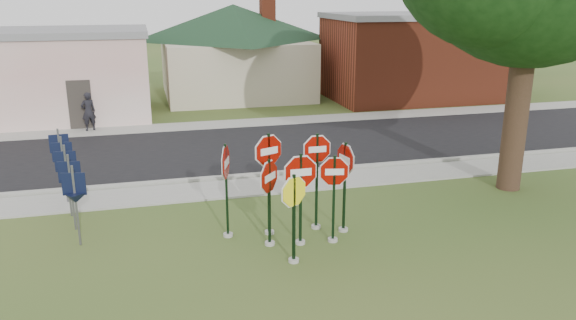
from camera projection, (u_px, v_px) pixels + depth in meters
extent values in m
plane|color=#355620|center=(309.00, 267.00, 12.40)|extent=(120.00, 120.00, 0.00)
cube|color=gray|center=(259.00, 186.00, 17.50)|extent=(60.00, 1.60, 0.06)
cube|color=black|center=(235.00, 149.00, 21.67)|extent=(60.00, 7.00, 0.04)
cube|color=gray|center=(220.00, 125.00, 25.66)|extent=(60.00, 1.60, 0.06)
cube|color=gray|center=(252.00, 175.00, 18.41)|extent=(60.00, 0.20, 0.14)
cylinder|color=#A2A098|center=(300.00, 242.00, 13.57)|extent=(0.24, 0.24, 0.08)
cube|color=black|center=(300.00, 200.00, 13.25)|extent=(0.06, 0.05, 2.27)
cylinder|color=white|center=(301.00, 172.00, 13.06)|extent=(1.11, 0.05, 1.11)
cylinder|color=#860A02|center=(301.00, 172.00, 13.06)|extent=(1.03, 0.05, 1.03)
cube|color=white|center=(301.00, 172.00, 13.06)|extent=(0.51, 0.02, 0.18)
cylinder|color=#A2A098|center=(294.00, 260.00, 12.65)|extent=(0.24, 0.24, 0.08)
cube|color=black|center=(294.00, 219.00, 12.36)|extent=(0.08, 0.07, 2.08)
cylinder|color=white|center=(294.00, 192.00, 12.18)|extent=(0.87, 0.46, 0.97)
cylinder|color=yellow|center=(294.00, 192.00, 12.18)|extent=(0.81, 0.43, 0.90)
cylinder|color=#A2A098|center=(270.00, 243.00, 13.51)|extent=(0.24, 0.24, 0.08)
cube|color=black|center=(269.00, 203.00, 13.21)|extent=(0.08, 0.08, 2.16)
cylinder|color=white|center=(269.00, 177.00, 13.03)|extent=(0.72, 0.83, 1.08)
cylinder|color=#860A02|center=(269.00, 177.00, 13.03)|extent=(0.67, 0.77, 1.00)
cube|color=white|center=(269.00, 177.00, 13.03)|extent=(0.33, 0.38, 0.17)
cylinder|color=#A2A098|center=(333.00, 240.00, 13.70)|extent=(0.24, 0.24, 0.08)
cube|color=black|center=(334.00, 199.00, 13.39)|extent=(0.07, 0.06, 2.19)
cylinder|color=white|center=(334.00, 172.00, 13.19)|extent=(0.96, 0.21, 0.97)
cylinder|color=#860A02|center=(334.00, 172.00, 13.19)|extent=(0.89, 0.20, 0.90)
cube|color=white|center=(334.00, 172.00, 13.19)|extent=(0.44, 0.10, 0.16)
cylinder|color=#A2A098|center=(316.00, 227.00, 14.47)|extent=(0.24, 0.24, 0.08)
cube|color=black|center=(317.00, 182.00, 14.12)|extent=(0.06, 0.05, 2.51)
cylinder|color=white|center=(317.00, 149.00, 13.87)|extent=(0.98, 0.02, 0.98)
cylinder|color=#860A02|center=(317.00, 149.00, 13.87)|extent=(0.91, 0.02, 0.91)
cube|color=white|center=(317.00, 149.00, 13.87)|extent=(0.45, 0.01, 0.16)
cylinder|color=#A2A098|center=(269.00, 232.00, 14.13)|extent=(0.24, 0.24, 0.08)
cube|color=black|center=(269.00, 185.00, 13.77)|extent=(0.07, 0.07, 2.61)
cylinder|color=white|center=(269.00, 151.00, 13.52)|extent=(1.00, 0.43, 1.08)
cylinder|color=#860A02|center=(269.00, 151.00, 13.52)|extent=(0.93, 0.41, 1.00)
cube|color=white|center=(269.00, 151.00, 13.52)|extent=(0.46, 0.20, 0.17)
cylinder|color=#A2A098|center=(343.00, 229.00, 14.29)|extent=(0.24, 0.24, 0.08)
cube|color=black|center=(345.00, 188.00, 13.97)|extent=(0.06, 0.07, 2.34)
cylinder|color=white|center=(345.00, 159.00, 13.75)|extent=(0.21, 1.03, 1.05)
cylinder|color=#860A02|center=(345.00, 159.00, 13.75)|extent=(0.20, 0.96, 0.97)
cube|color=white|center=(345.00, 159.00, 13.75)|extent=(0.10, 0.48, 0.17)
cylinder|color=#A2A098|center=(228.00, 235.00, 13.97)|extent=(0.24, 0.24, 0.08)
cube|color=black|center=(227.00, 191.00, 13.64)|extent=(0.07, 0.07, 2.39)
cylinder|color=white|center=(226.00, 162.00, 13.43)|extent=(0.39, 1.10, 1.16)
cylinder|color=#860A02|center=(226.00, 162.00, 13.43)|extent=(0.37, 1.02, 1.07)
cube|color=white|center=(226.00, 162.00, 13.43)|extent=(0.18, 0.51, 0.18)
cube|color=#59595E|center=(76.00, 206.00, 13.23)|extent=(0.05, 0.05, 2.00)
cube|color=black|center=(74.00, 184.00, 13.07)|extent=(0.55, 0.13, 0.55)
cone|color=black|center=(75.00, 198.00, 13.18)|extent=(0.65, 0.65, 0.25)
cube|color=#59595E|center=(72.00, 193.00, 14.11)|extent=(0.05, 0.05, 2.00)
cube|color=black|center=(69.00, 172.00, 13.95)|extent=(0.55, 0.09, 0.55)
cone|color=black|center=(71.00, 185.00, 14.05)|extent=(0.62, 0.62, 0.25)
cube|color=#59595E|center=(68.00, 181.00, 14.99)|extent=(0.05, 0.05, 2.00)
cube|color=black|center=(66.00, 161.00, 14.83)|extent=(0.55, 0.05, 0.55)
cone|color=black|center=(67.00, 174.00, 14.93)|extent=(0.58, 0.58, 0.25)
cube|color=#59595E|center=(64.00, 171.00, 15.87)|extent=(0.05, 0.05, 2.00)
cube|color=black|center=(62.00, 152.00, 15.71)|extent=(0.55, 0.05, 0.55)
cone|color=black|center=(64.00, 164.00, 15.81)|extent=(0.58, 0.58, 0.25)
cube|color=#59595E|center=(61.00, 161.00, 16.75)|extent=(0.05, 0.05, 2.00)
cube|color=black|center=(59.00, 143.00, 16.59)|extent=(0.55, 0.09, 0.55)
cone|color=black|center=(60.00, 155.00, 16.69)|extent=(0.62, 0.62, 0.25)
cube|color=silver|center=(17.00, 78.00, 26.36)|extent=(12.00, 6.00, 4.00)
cube|color=gray|center=(11.00, 33.00, 25.77)|extent=(12.20, 6.20, 0.30)
cube|color=#332D28|center=(80.00, 105.00, 24.57)|extent=(1.00, 0.10, 2.20)
cube|color=#BEB097|center=(235.00, 68.00, 32.83)|extent=(8.00, 8.00, 3.20)
pyramid|color=#16311A|center=(233.00, 4.00, 31.80)|extent=(11.60, 11.60, 2.00)
cube|color=maroon|center=(267.00, 8.00, 32.34)|extent=(0.80, 0.80, 1.60)
cube|color=maroon|center=(419.00, 58.00, 31.80)|extent=(10.00, 6.00, 4.50)
cube|color=gray|center=(422.00, 16.00, 31.13)|extent=(10.20, 6.20, 0.30)
cube|color=white|center=(411.00, 59.00, 28.49)|extent=(2.00, 0.08, 0.90)
cylinder|color=#2F2215|center=(518.00, 98.00, 16.64)|extent=(0.70, 0.70, 5.66)
cylinder|color=#2F2215|center=(495.00, 47.00, 41.24)|extent=(0.50, 0.50, 4.00)
imported|color=black|center=(88.00, 111.00, 24.25)|extent=(0.71, 0.58, 1.68)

